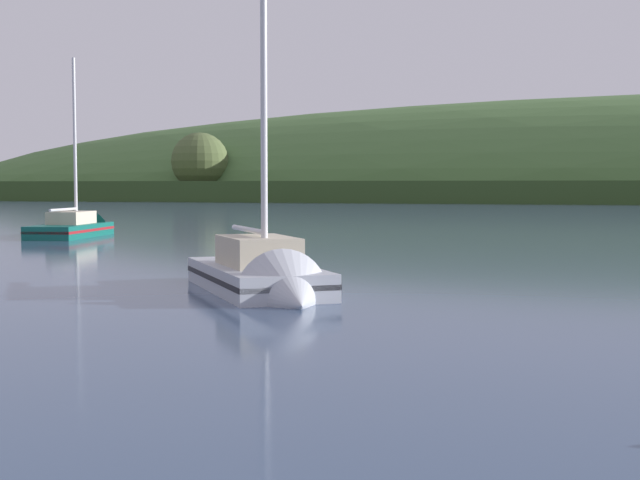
# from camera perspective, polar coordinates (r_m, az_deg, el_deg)

# --- Properties ---
(sailboat_near_mooring) EXTENTS (3.57, 8.36, 11.95)m
(sailboat_near_mooring) POSITION_cam_1_polar(r_m,az_deg,el_deg) (55.03, -15.67, 0.60)
(sailboat_near_mooring) COLOR #0F564C
(sailboat_near_mooring) RESTS_ON ground
(sailboat_far_left) EXTENTS (6.38, 7.91, 11.28)m
(sailboat_far_left) POSITION_cam_1_polar(r_m,az_deg,el_deg) (24.93, -3.61, -2.94)
(sailboat_far_left) COLOR #ADB2BC
(sailboat_far_left) RESTS_ON ground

